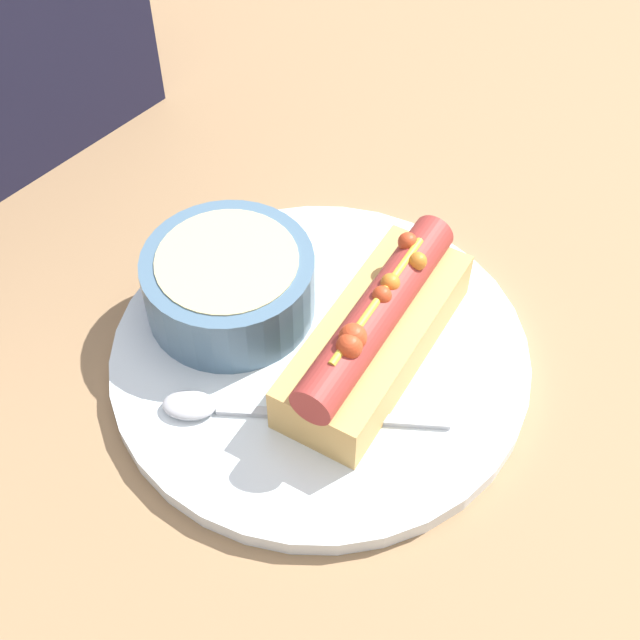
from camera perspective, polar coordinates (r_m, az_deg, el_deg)
ground_plane at (r=0.60m, az=0.00°, el=-2.73°), size 4.00×4.00×0.00m
dinner_plate at (r=0.59m, az=0.00°, el=-2.35°), size 0.28×0.28×0.01m
hot_dog at (r=0.57m, az=3.58°, el=-0.72°), size 0.17×0.09×0.07m
soup_bowl at (r=0.60m, az=-5.83°, el=2.44°), size 0.11×0.11×0.05m
spoon at (r=0.56m, az=-5.18°, el=-5.70°), size 0.12×0.15×0.01m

